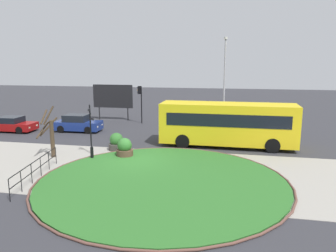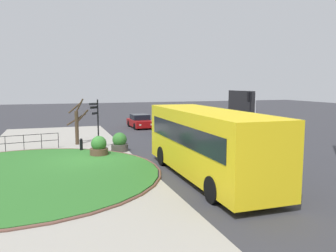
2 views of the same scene
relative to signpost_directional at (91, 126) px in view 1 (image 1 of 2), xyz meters
name	(u,v)px [view 1 (image 1 of 2)]	position (x,y,z in m)	size (l,w,h in m)	color
ground	(136,161)	(3.40, -1.02, -1.93)	(120.00, 120.00, 0.00)	#333338
sidewalk_paving	(128,169)	(3.40, -2.62, -1.92)	(32.00, 8.80, 0.02)	#9E998E
grass_island	(163,181)	(5.74, -4.08, -1.88)	(12.57, 12.57, 0.10)	#2D6B28
grass_kerb_ring	(163,181)	(5.74, -4.08, -1.87)	(12.88, 12.88, 0.11)	brown
signpost_directional	(91,126)	(0.00, 0.00, 0.00)	(0.49, 0.62, 3.31)	black
bollard_foreground	(92,152)	(0.53, -1.10, -1.49)	(0.20, 0.20, 0.85)	black
railing_grass_edge	(36,167)	(-0.71, -5.14, -1.26)	(0.91, 5.37, 1.05)	black
bus_yellow	(227,124)	(8.77, 3.88, -0.25)	(9.61, 2.68, 3.12)	yellow
car_near_lane	(78,124)	(-4.28, 6.55, -1.23)	(4.09, 1.88, 1.50)	navy
car_trailing	(12,125)	(-9.97, 5.40, -1.31)	(4.04, 1.99, 1.32)	maroon
traffic_light_near	(140,96)	(0.02, 11.55, 0.80)	(0.49, 0.28, 3.71)	black
lamppost_tall	(224,79)	(8.21, 12.23, 2.54)	(0.32, 0.32, 8.36)	#B7B7BC
billboard_left	(113,97)	(-3.33, 12.84, 0.54)	(4.36, 0.16, 3.74)	black
planter_near_signpost	(116,143)	(1.29, 1.24, -1.38)	(1.08, 1.08, 1.23)	#47423D
planter_kerbside	(125,149)	(2.38, -0.21, -1.38)	(1.08, 1.08, 1.24)	brown
street_tree_bare	(50,134)	(-2.25, -1.14, -0.41)	(1.01, 1.55, 3.28)	#423323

